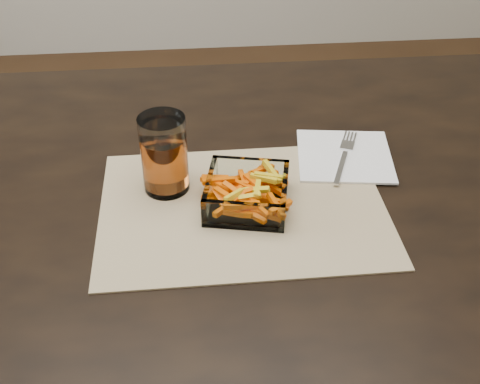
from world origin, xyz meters
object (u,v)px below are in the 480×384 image
(fork, at_px, (345,155))
(dining_table, at_px, (209,222))
(tumbler, at_px, (164,157))
(glass_bowl, at_px, (247,195))

(fork, bearing_deg, dining_table, -147.30)
(tumbler, bearing_deg, dining_table, 11.07)
(glass_bowl, height_order, tumbler, tumbler)
(glass_bowl, height_order, fork, glass_bowl)
(tumbler, xyz_separation_m, fork, (0.31, 0.06, -0.05))
(glass_bowl, xyz_separation_m, fork, (0.19, 0.12, -0.01))
(dining_table, relative_size, fork, 9.70)
(dining_table, height_order, glass_bowl, glass_bowl)
(dining_table, height_order, tumbler, tumbler)
(fork, bearing_deg, tumbler, -147.23)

